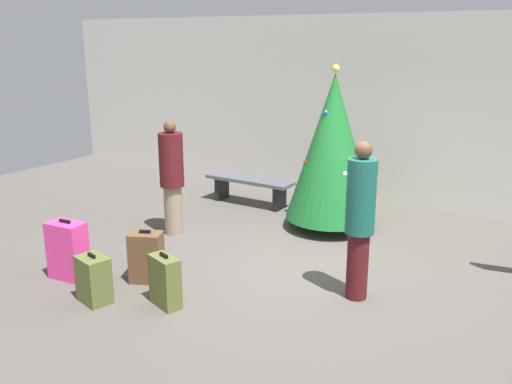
% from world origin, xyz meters
% --- Properties ---
extents(ground_plane, '(16.00, 16.00, 0.00)m').
position_xyz_m(ground_plane, '(0.00, 0.00, 0.00)').
color(ground_plane, '#514C47').
extents(back_wall, '(16.00, 0.20, 3.30)m').
position_xyz_m(back_wall, '(0.00, 3.68, 1.65)').
color(back_wall, beige).
rests_on(back_wall, ground_plane).
extents(holiday_tree, '(1.40, 1.40, 2.52)m').
position_xyz_m(holiday_tree, '(-0.50, 1.73, 1.29)').
color(holiday_tree, '#4C3319').
rests_on(holiday_tree, ground_plane).
extents(waiting_bench, '(1.64, 0.44, 0.48)m').
position_xyz_m(waiting_bench, '(-2.27, 2.13, 0.37)').
color(waiting_bench, '#4C5159').
rests_on(waiting_bench, ground_plane).
extents(traveller_0, '(0.44, 0.44, 1.83)m').
position_xyz_m(traveller_0, '(0.79, -0.32, 0.97)').
color(traveller_0, '#4C1419').
rests_on(traveller_0, ground_plane).
extents(traveller_1, '(0.51, 0.51, 1.73)m').
position_xyz_m(traveller_1, '(-2.41, 0.21, 0.91)').
color(traveller_1, gray).
rests_on(traveller_1, ground_plane).
extents(suitcase_0, '(0.44, 0.35, 0.58)m').
position_xyz_m(suitcase_0, '(-1.67, -2.02, 0.27)').
color(suitcase_0, '#59602D').
rests_on(suitcase_0, ground_plane).
extents(suitcase_1, '(0.49, 0.33, 0.76)m').
position_xyz_m(suitcase_1, '(-2.45, -1.73, 0.36)').
color(suitcase_1, '#E5388C').
rests_on(suitcase_1, ground_plane).
extents(suitcase_2, '(0.47, 0.41, 0.66)m').
position_xyz_m(suitcase_2, '(-1.56, -1.28, 0.31)').
color(suitcase_2, brown).
rests_on(suitcase_2, ground_plane).
extents(suitcase_3, '(0.44, 0.31, 0.62)m').
position_xyz_m(suitcase_3, '(-0.93, -1.65, 0.29)').
color(suitcase_3, '#59602D').
rests_on(suitcase_3, ground_plane).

